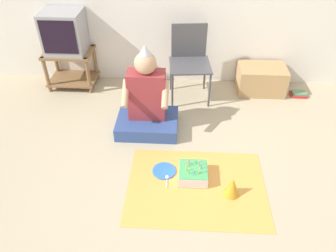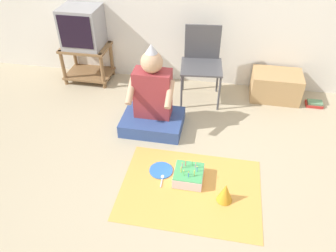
% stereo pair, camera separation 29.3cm
% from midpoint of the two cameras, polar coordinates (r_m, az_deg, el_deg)
% --- Properties ---
extents(ground_plane, '(16.00, 16.00, 0.00)m').
position_cam_midpoint_polar(ground_plane, '(2.82, 6.38, -12.23)').
color(ground_plane, tan).
extents(tv_stand, '(0.57, 0.41, 0.46)m').
position_cam_midpoint_polar(tv_stand, '(4.29, -11.93, 11.11)').
color(tv_stand, olive).
rests_on(tv_stand, ground_plane).
extents(tv, '(0.45, 0.40, 0.48)m').
position_cam_midpoint_polar(tv, '(4.12, -12.71, 16.39)').
color(tv, '#99999E').
rests_on(tv, tv_stand).
extents(folding_chair, '(0.50, 0.48, 0.83)m').
position_cam_midpoint_polar(folding_chair, '(3.79, 8.17, 11.45)').
color(folding_chair, '#4C4C51').
rests_on(folding_chair, ground_plane).
extents(cardboard_box_stack, '(0.56, 0.38, 0.32)m').
position_cam_midpoint_polar(cardboard_box_stack, '(4.12, 20.21, 6.55)').
color(cardboard_box_stack, tan).
rests_on(cardboard_box_stack, ground_plane).
extents(book_pile, '(0.19, 0.13, 0.05)m').
position_cam_midpoint_polar(book_pile, '(4.22, 25.98, 3.45)').
color(book_pile, '#B72D28').
rests_on(book_pile, ground_plane).
extents(person_seated, '(0.63, 0.48, 0.92)m').
position_cam_midpoint_polar(person_seated, '(3.33, -0.19, 3.90)').
color(person_seated, '#334C8C').
rests_on(person_seated, ground_plane).
extents(party_cloth, '(1.19, 0.89, 0.01)m').
position_cam_midpoint_polar(party_cloth, '(2.88, 6.90, -10.93)').
color(party_cloth, '#EFA84C').
rests_on(party_cloth, ground_plane).
extents(birthday_cake, '(0.25, 0.25, 0.17)m').
position_cam_midpoint_polar(birthday_cake, '(2.90, 6.53, -8.65)').
color(birthday_cake, silver).
rests_on(birthday_cake, party_cloth).
extents(party_hat_blue, '(0.13, 0.13, 0.18)m').
position_cam_midpoint_polar(party_hat_blue, '(2.78, 13.00, -11.37)').
color(party_hat_blue, gold).
rests_on(party_hat_blue, party_cloth).
extents(paper_plate, '(0.21, 0.21, 0.01)m').
position_cam_midpoint_polar(paper_plate, '(3.00, 1.60, -7.83)').
color(paper_plate, blue).
rests_on(paper_plate, party_cloth).
extents(plastic_spoon_near, '(0.04, 0.15, 0.01)m').
position_cam_midpoint_polar(plastic_spoon_near, '(2.93, 1.90, -9.18)').
color(plastic_spoon_near, white).
rests_on(plastic_spoon_near, party_cloth).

